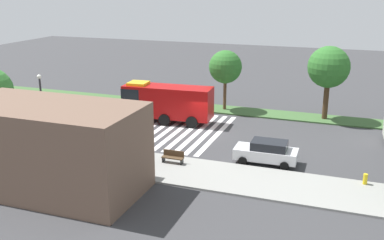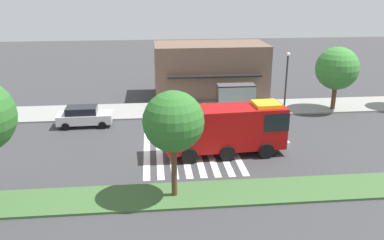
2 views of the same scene
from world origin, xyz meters
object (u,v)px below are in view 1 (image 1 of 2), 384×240
Objects in this scene: bench_west_of_shelter at (173,157)px; bench_near_shelter at (132,151)px; median_tree_center at (225,67)px; fire_hydrant at (365,179)px; street_lamp at (42,102)px; median_tree_west at (329,67)px; parked_car_west at (267,152)px; fire_truck at (164,101)px; bus_stop_shelter at (85,129)px.

bench_near_shelter is at bearing 0.00° from bench_west_of_shelter.
bench_near_shelter is 16.16m from median_tree_center.
bench_near_shelter is 2.29× the size of fire_hydrant.
street_lamp is 0.80× the size of median_tree_west.
street_lamp reaches higher than bench_west_of_shelter.
fire_hydrant is at bearing 164.70° from parked_car_west.
fire_truck is at bearing 22.18° from median_tree_west.
median_tree_center reaches higher than fire_hydrant.
bench_west_of_shelter is (-4.81, 9.62, -1.42)m from fire_truck.
fire_hydrant is (-3.67, 14.55, -4.62)m from median_tree_west.
bench_west_of_shelter is 13.13m from fire_hydrant.
bus_stop_shelter is 17.03m from median_tree_center.
fire_truck is 9.84m from bench_near_shelter.
bus_stop_shelter is (2.52, 9.61, -0.13)m from fire_truck.
median_tree_center is 20.38m from fire_hydrant.
fire_truck is 1.25× the size of median_tree_west.
parked_car_west is 6.52× the size of fire_hydrant.
median_tree_center reaches higher than fire_truck.
fire_hydrant is at bearing 104.17° from median_tree_west.
street_lamp is 0.91× the size of median_tree_center.
fire_truck is at bearing -33.58° from parked_car_west.
street_lamp reaches higher than bus_stop_shelter.
fire_hydrant is at bearing -177.59° from bus_stop_shelter.
bench_west_of_shelter is 15.93m from median_tree_center.
bench_west_of_shelter is at bearing 176.22° from street_lamp.
median_tree_center is at bearing -127.27° from street_lamp.
street_lamp is at bearing -3.78° from bench_west_of_shelter.
parked_car_west is at bearing -174.30° from street_lamp.
bus_stop_shelter is at bearing 9.40° from parked_car_west.
bench_near_shelter is (-1.48, 9.62, -1.42)m from fire_truck.
fire_truck is 1.57× the size of street_lamp.
parked_car_west is 0.65× the size of median_tree_west.
bus_stop_shelter reaches higher than parked_car_west.
bench_near_shelter reaches higher than fire_hydrant.
fire_hydrant is (-13.68, 14.55, -4.04)m from median_tree_center.
median_tree_west is 15.71m from fire_hydrant.
street_lamp is at bearing 52.73° from median_tree_center.
bench_near_shelter is at bearing 13.73° from parked_car_west.
bench_west_of_shelter is at bearing 179.87° from bus_stop_shelter.
fire_truck is 10.85m from bench_west_of_shelter.
median_tree_west is (-21.15, -14.65, 1.65)m from street_lamp.
street_lamp reaches higher than bench_near_shelter.
street_lamp is (11.73, -0.77, 2.87)m from bench_west_of_shelter.
parked_car_west is at bearing -157.83° from bench_west_of_shelter.
median_tree_west reaches higher than bench_west_of_shelter.
bench_west_of_shelter reaches higher than fire_hydrant.
street_lamp is (6.92, 8.85, 1.45)m from fire_truck.
parked_car_west reaches higher than bench_near_shelter.
bench_west_of_shelter is 0.29× the size of street_lamp.
median_tree_center is at bearing -113.65° from bus_stop_shelter.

